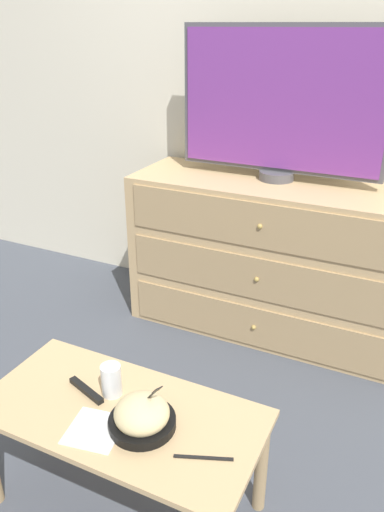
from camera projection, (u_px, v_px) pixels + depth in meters
ground_plane at (275, 301)px, 3.09m from camera, size 12.00×12.00×0.00m
wall_back at (295, 80)px, 2.55m from camera, size 12.00×0.05×2.60m
dresser at (272, 259)px, 2.66m from camera, size 1.50×0.52×0.84m
tv at (282, 104)px, 2.39m from camera, size 1.02×0.18×0.73m
coffee_table at (121, 427)px, 1.64m from camera, size 0.93×0.46×0.43m
takeout_bowl at (142, 416)px, 1.53m from camera, size 0.21×0.21×0.18m
drink_cup at (112, 382)px, 1.67m from camera, size 0.07×0.07×0.11m
napkin at (95, 430)px, 1.53m from camera, size 0.19×0.19×0.00m
knife at (204, 458)px, 1.43m from camera, size 0.17×0.07×0.01m
remote_control at (86, 390)px, 1.69m from camera, size 0.17×0.08×0.02m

